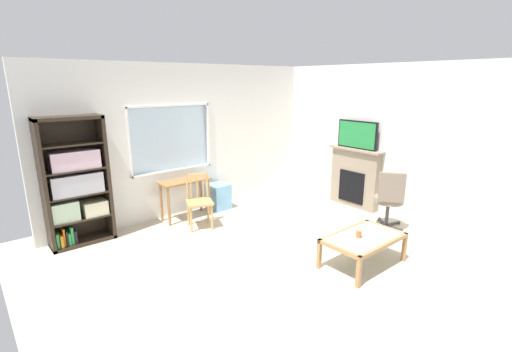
% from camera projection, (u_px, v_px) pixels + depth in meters
% --- Properties ---
extents(ground, '(6.32, 6.02, 0.02)m').
position_uv_depth(ground, '(281.00, 256.00, 5.15)').
color(ground, beige).
extents(wall_back_with_window, '(5.32, 0.15, 2.71)m').
position_uv_depth(wall_back_with_window, '(191.00, 140.00, 6.70)').
color(wall_back_with_window, silver).
rests_on(wall_back_with_window, ground).
extents(wall_right, '(0.12, 5.22, 2.71)m').
position_uv_depth(wall_right, '(393.00, 141.00, 6.48)').
color(wall_right, silver).
rests_on(wall_right, ground).
extents(bookshelf, '(0.90, 0.38, 1.93)m').
position_uv_depth(bookshelf, '(75.00, 185.00, 5.34)').
color(bookshelf, '#2D2319').
rests_on(bookshelf, ground).
extents(desk_under_window, '(0.90, 0.39, 0.71)m').
position_uv_depth(desk_under_window, '(185.00, 187.00, 6.42)').
color(desk_under_window, olive).
rests_on(desk_under_window, ground).
extents(wooden_chair, '(0.54, 0.52, 0.90)m').
position_uv_depth(wooden_chair, '(199.00, 201.00, 6.05)').
color(wooden_chair, tan).
rests_on(wooden_chair, ground).
extents(plastic_drawer_unit, '(0.35, 0.40, 0.49)m').
position_uv_depth(plastic_drawer_unit, '(218.00, 196.00, 6.99)').
color(plastic_drawer_unit, '#72ADDB').
rests_on(plastic_drawer_unit, ground).
extents(fireplace, '(0.26, 1.12, 1.16)m').
position_uv_depth(fireplace, '(355.00, 177.00, 7.05)').
color(fireplace, gray).
rests_on(fireplace, ground).
extents(tv, '(0.06, 0.84, 0.53)m').
position_uv_depth(tv, '(357.00, 135.00, 6.83)').
color(tv, black).
rests_on(tv, fireplace).
extents(office_chair, '(0.62, 0.57, 1.00)m').
position_uv_depth(office_chair, '(390.00, 197.00, 5.95)').
color(office_chair, '#7A6B5B').
rests_on(office_chair, ground).
extents(coffee_table, '(1.10, 0.66, 0.41)m').
position_uv_depth(coffee_table, '(364.00, 240.00, 4.81)').
color(coffee_table, '#8C9E99').
rests_on(coffee_table, ground).
extents(sippy_cup, '(0.07, 0.07, 0.09)m').
position_uv_depth(sippy_cup, '(359.00, 234.00, 4.75)').
color(sippy_cup, orange).
rests_on(sippy_cup, coffee_table).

